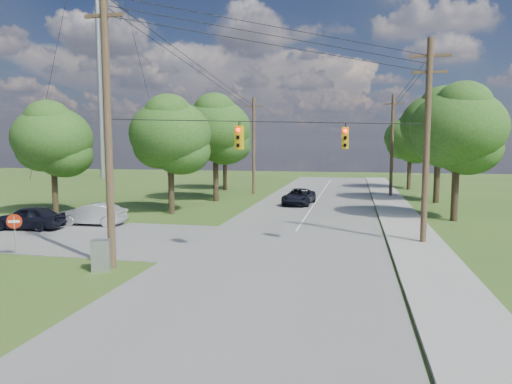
% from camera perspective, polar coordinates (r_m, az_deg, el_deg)
% --- Properties ---
extents(ground, '(140.00, 140.00, 0.00)m').
position_cam_1_polar(ground, '(18.28, -5.28, -10.50)').
color(ground, '#34551C').
rests_on(ground, ground).
extents(main_road, '(10.00, 100.00, 0.03)m').
position_cam_1_polar(main_road, '(22.57, 3.46, -7.26)').
color(main_road, gray).
rests_on(main_road, ground).
extents(sidewalk_east, '(2.60, 100.00, 0.12)m').
position_cam_1_polar(sidewalk_east, '(22.57, 20.68, -7.52)').
color(sidewalk_east, gray).
rests_on(sidewalk_east, ground).
extents(pole_sw, '(2.00, 0.32, 12.00)m').
position_cam_1_polar(pole_sw, '(19.80, -18.06, 8.72)').
color(pole_sw, brown).
rests_on(pole_sw, ground).
extents(pole_ne, '(2.00, 0.32, 10.50)m').
position_cam_1_polar(pole_ne, '(24.98, 20.58, 6.26)').
color(pole_ne, brown).
rests_on(pole_ne, ground).
extents(pole_north_e, '(2.00, 0.32, 10.00)m').
position_cam_1_polar(pole_north_e, '(46.86, 16.64, 5.67)').
color(pole_north_e, brown).
rests_on(pole_north_e, ground).
extents(pole_north_w, '(2.00, 0.32, 10.00)m').
position_cam_1_polar(pole_north_w, '(47.84, -0.29, 5.92)').
color(pole_north_w, brown).
rests_on(pole_north_w, ground).
extents(power_lines, '(13.93, 29.62, 4.93)m').
position_cam_1_polar(power_lines, '(28.79, 4.59, 13.90)').
color(power_lines, black).
rests_on(power_lines, ground).
extents(traffic_signals, '(4.91, 3.27, 1.05)m').
position_cam_1_polar(traffic_signals, '(21.32, 4.81, 6.81)').
color(traffic_signals, gold).
rests_on(traffic_signals, ground).
extents(radio_mast, '(0.70, 0.70, 45.00)m').
position_cam_1_polar(radio_mast, '(74.99, -19.16, 19.02)').
color(radio_mast, '#979A9D').
rests_on(radio_mast, ground).
extents(tree_w_near, '(6.00, 6.00, 8.40)m').
position_cam_1_polar(tree_w_near, '(34.40, -10.68, 7.12)').
color(tree_w_near, '#3E301F').
rests_on(tree_w_near, ground).
extents(tree_w_mid, '(6.40, 6.40, 9.22)m').
position_cam_1_polar(tree_w_mid, '(41.60, -5.10, 7.89)').
color(tree_w_mid, '#3E301F').
rests_on(tree_w_mid, ground).
extents(tree_w_far, '(6.00, 6.00, 8.73)m').
position_cam_1_polar(tree_w_far, '(51.74, -3.93, 7.15)').
color(tree_w_far, '#3E301F').
rests_on(tree_w_far, ground).
extents(tree_e_near, '(6.20, 6.20, 8.81)m').
position_cam_1_polar(tree_e_near, '(33.42, 23.92, 7.31)').
color(tree_e_near, '#3E301F').
rests_on(tree_e_near, ground).
extents(tree_e_mid, '(6.60, 6.60, 9.64)m').
position_cam_1_polar(tree_e_mid, '(43.36, 21.91, 7.84)').
color(tree_e_mid, '#3E301F').
rests_on(tree_e_mid, ground).
extents(tree_e_far, '(5.80, 5.80, 8.32)m').
position_cam_1_polar(tree_e_far, '(55.08, 18.73, 6.44)').
color(tree_e_far, '#3E301F').
rests_on(tree_e_far, ground).
extents(tree_cross_n, '(5.60, 5.60, 7.91)m').
position_cam_1_polar(tree_cross_n, '(36.15, -24.09, 6.12)').
color(tree_cross_n, '#3E301F').
rests_on(tree_cross_n, ground).
extents(car_cross_dark, '(4.37, 2.08, 1.44)m').
position_cam_1_polar(car_cross_dark, '(30.95, -26.54, -2.87)').
color(car_cross_dark, black).
rests_on(car_cross_dark, cross_road).
extents(car_cross_silver, '(4.30, 1.63, 1.40)m').
position_cam_1_polar(car_cross_silver, '(31.03, -19.76, -2.61)').
color(car_cross_silver, silver).
rests_on(car_cross_silver, cross_road).
extents(car_main_north, '(2.66, 5.07, 1.36)m').
position_cam_1_polar(car_main_north, '(39.23, 5.38, -0.59)').
color(car_main_north, black).
rests_on(car_main_north, main_road).
extents(control_cabinet, '(0.85, 0.74, 1.29)m').
position_cam_1_polar(control_cabinet, '(19.87, -18.82, -7.53)').
color(control_cabinet, '#979A9D').
rests_on(control_cabinet, ground).
extents(do_not_enter_sign, '(0.63, 0.29, 2.02)m').
position_cam_1_polar(do_not_enter_sign, '(23.55, -27.96, -3.72)').
color(do_not_enter_sign, '#979A9D').
rests_on(do_not_enter_sign, ground).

